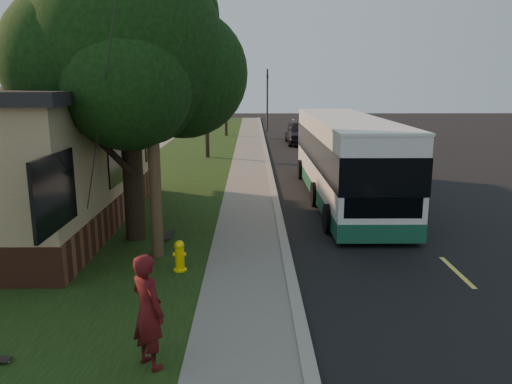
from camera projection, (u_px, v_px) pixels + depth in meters
ground at (289, 273)px, 11.87m from camera, size 120.00×120.00×0.00m
road at (364, 186)px, 21.66m from camera, size 8.00×80.00×0.01m
curb at (272, 185)px, 21.61m from camera, size 0.25×80.00×0.12m
sidewalk at (249, 185)px, 21.61m from camera, size 2.00×80.00×0.08m
grass_verge at (169, 186)px, 21.58m from camera, size 5.00×80.00×0.07m
fire_hydrant at (180, 256)px, 11.75m from camera, size 0.32×0.32×0.74m
utility_pole at (150, 74)px, 11.80m from camera, size 2.86×3.21×9.07m
leafy_tree at (129, 54)px, 13.29m from camera, size 6.30×6.00×7.80m
bare_tree_near at (207, 122)px, 28.94m from camera, size 1.38×1.21×4.31m
bare_tree_far at (226, 112)px, 40.68m from camera, size 1.38×1.21×4.03m
traffic_signal at (267, 96)px, 44.36m from camera, size 0.18×0.22×5.50m
transit_bus at (345, 157)px, 18.77m from camera, size 2.68×11.60×3.14m
skateboarder at (148, 311)px, 7.68m from camera, size 0.79×0.79×1.86m
skateboard_main at (169, 235)px, 14.35m from camera, size 0.23×0.84×0.08m
dumpster at (41, 176)px, 20.29m from camera, size 1.66×1.42×1.29m
distant_car at (300, 132)px, 35.95m from camera, size 2.04×5.01×1.70m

